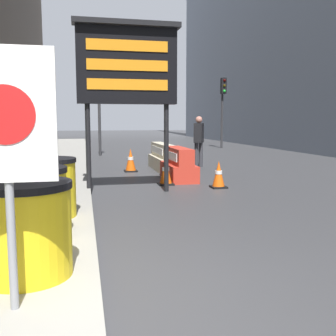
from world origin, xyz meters
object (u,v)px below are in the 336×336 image
barrel_drum_foreground (26,229)px  traffic_light_far_side (223,97)px  traffic_cone_mid (219,175)px  warning_sign (6,131)px  traffic_cone_far (131,160)px  barrel_drum_middle (32,204)px  jersey_barrier_red_striped (179,166)px  pedestrian_worker (199,137)px  traffic_light_near_curb (99,95)px  barrel_drum_back (48,187)px  message_board (127,66)px  traffic_cone_near (166,172)px  jersey_barrier_cream (162,158)px

barrel_drum_foreground → traffic_light_far_side: size_ratio=0.22×
traffic_cone_mid → warning_sign: bearing=-122.7°
traffic_cone_far → barrel_drum_middle: bearing=-105.7°
warning_sign → jersey_barrier_red_striped: (2.84, 6.70, -1.04)m
traffic_cone_mid → pedestrian_worker: size_ratio=0.37×
traffic_light_near_curb → barrel_drum_back: bearing=-96.0°
barrel_drum_middle → traffic_light_near_curb: bearing=84.2°
barrel_drum_middle → traffic_cone_mid: size_ratio=1.38×
warning_sign → pedestrian_worker: bearing=66.0°
traffic_cone_far → pedestrian_worker: 2.46m
barrel_drum_middle → message_board: size_ratio=0.24×
traffic_light_near_curb → traffic_light_far_side: bearing=27.1°
barrel_drum_foreground → barrel_drum_back: 2.19m
barrel_drum_back → traffic_light_far_side: 16.85m
traffic_light_near_curb → pedestrian_worker: traffic_light_near_curb is taller
traffic_light_near_curb → traffic_light_far_side: 7.57m
barrel_drum_middle → traffic_light_near_curb: size_ratio=0.24×
barrel_drum_foreground → traffic_cone_mid: 5.78m
traffic_cone_near → traffic_cone_mid: bearing=-32.0°
barrel_drum_foreground → traffic_light_far_side: bearing=64.9°
barrel_drum_middle → traffic_cone_far: bearing=74.3°
message_board → barrel_drum_back: bearing=-121.2°
traffic_cone_near → traffic_cone_mid: size_ratio=1.05×
barrel_drum_foreground → traffic_light_far_side: 18.79m
barrel_drum_foreground → traffic_cone_mid: size_ratio=1.38×
jersey_barrier_red_striped → traffic_light_near_curb: bearing=102.6°
barrel_drum_back → traffic_cone_mid: 4.22m
warning_sign → traffic_light_far_side: (7.93, 17.54, 1.34)m
message_board → traffic_light_near_curb: size_ratio=0.97×
message_board → jersey_barrier_cream: bearing=68.6°
barrel_drum_back → barrel_drum_foreground: bearing=-89.9°
warning_sign → barrel_drum_foreground: bearing=89.3°
barrel_drum_foreground → warning_sign: size_ratio=0.45×
traffic_cone_far → traffic_light_far_side: 11.14m
jersey_barrier_red_striped → traffic_cone_far: (-1.00, 1.83, -0.03)m
barrel_drum_back → pedestrian_worker: bearing=57.3°
barrel_drum_middle → jersey_barrier_red_striped: size_ratio=0.51×
barrel_drum_middle → traffic_light_near_curb: 12.58m
barrel_drum_middle → pedestrian_worker: 8.60m
jersey_barrier_cream → traffic_light_far_side: traffic_light_far_side is taller
barrel_drum_middle → message_board: bearing=66.5°
message_board → traffic_light_near_curb: (-0.21, 8.96, -0.00)m
barrel_drum_back → traffic_light_near_curb: (1.19, 11.26, 2.01)m
barrel_drum_middle → traffic_cone_far: (1.92, 6.80, -0.21)m
jersey_barrier_cream → traffic_cone_near: size_ratio=3.42×
barrel_drum_back → traffic_cone_near: bearing=53.2°
traffic_light_near_curb → pedestrian_worker: size_ratio=2.16×
jersey_barrier_red_striped → pedestrian_worker: bearing=63.2°
jersey_barrier_cream → traffic_light_near_curb: (-1.65, 5.30, 2.20)m
warning_sign → pedestrian_worker: 10.11m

